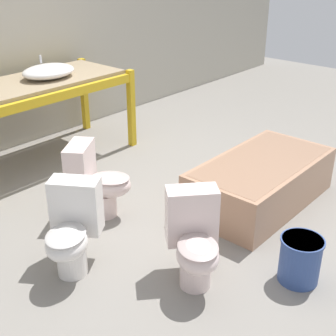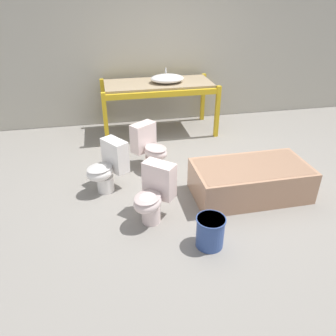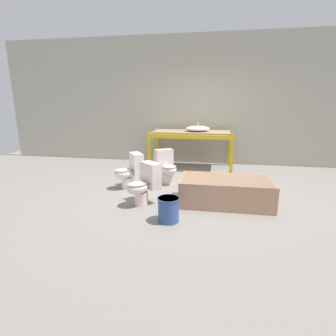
{
  "view_description": "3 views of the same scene",
  "coord_description": "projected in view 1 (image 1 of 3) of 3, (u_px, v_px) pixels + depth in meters",
  "views": [
    {
      "loc": [
        -2.81,
        -2.44,
        2.14
      ],
      "look_at": [
        -0.54,
        -0.43,
        0.69
      ],
      "focal_mm": 50.0,
      "sensor_mm": 36.0,
      "label": 1
    },
    {
      "loc": [
        -1.15,
        -3.79,
        2.36
      ],
      "look_at": [
        -0.49,
        -0.58,
        0.51
      ],
      "focal_mm": 35.0,
      "sensor_mm": 36.0,
      "label": 2
    },
    {
      "loc": [
        0.35,
        -4.61,
        1.59
      ],
      "look_at": [
        -0.38,
        -0.45,
        0.51
      ],
      "focal_mm": 28.0,
      "sensor_mm": 36.0,
      "label": 3
    }
  ],
  "objects": [
    {
      "name": "warehouse_wall_rear",
      "position": [
        8.0,
        1.0,
        4.98
      ],
      "size": [
        10.8,
        0.08,
        3.2
      ],
      "color": "#B2AD9E",
      "rests_on": "ground_plane"
    },
    {
      "name": "toilet_near",
      "position": [
        195.0,
        239.0,
        3.17
      ],
      "size": [
        0.58,
        0.6,
        0.66
      ],
      "rotation": [
        0.0,
        0.0,
        -0.72
      ],
      "color": "silver",
      "rests_on": "ground_plane"
    },
    {
      "name": "shelving_rack",
      "position": [
        36.0,
        91.0,
        4.83
      ],
      "size": [
        1.96,
        0.91,
        0.9
      ],
      "color": "gold",
      "rests_on": "ground_plane"
    },
    {
      "name": "ground_plane",
      "position": [
        172.0,
        204.0,
        4.28
      ],
      "size": [
        12.0,
        12.0,
        0.0
      ],
      "primitive_type": "plane",
      "color": "gray"
    },
    {
      "name": "toilet_far",
      "position": [
        96.0,
        180.0,
        3.97
      ],
      "size": [
        0.56,
        0.61,
        0.66
      ],
      "rotation": [
        0.0,
        0.0,
        0.6
      ],
      "color": "silver",
      "rests_on": "ground_plane"
    },
    {
      "name": "bathtub_main",
      "position": [
        261.0,
        179.0,
        4.21
      ],
      "size": [
        1.43,
        0.76,
        0.41
      ],
      "rotation": [
        0.0,
        0.0,
        0.01
      ],
      "color": "tan",
      "rests_on": "ground_plane"
    },
    {
      "name": "toilet_extra",
      "position": [
        72.0,
        229.0,
        3.29
      ],
      "size": [
        0.61,
        0.55,
        0.66
      ],
      "rotation": [
        0.0,
        0.0,
        -0.98
      ],
      "color": "white",
      "rests_on": "ground_plane"
    },
    {
      "name": "bucket_white",
      "position": [
        300.0,
        259.0,
        3.24
      ],
      "size": [
        0.3,
        0.3,
        0.34
      ],
      "color": "#334C8C",
      "rests_on": "ground_plane"
    },
    {
      "name": "sink_basin",
      "position": [
        49.0,
        71.0,
        4.82
      ],
      "size": [
        0.57,
        0.43,
        0.22
      ],
      "color": "white",
      "rests_on": "shelving_rack"
    }
  ]
}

